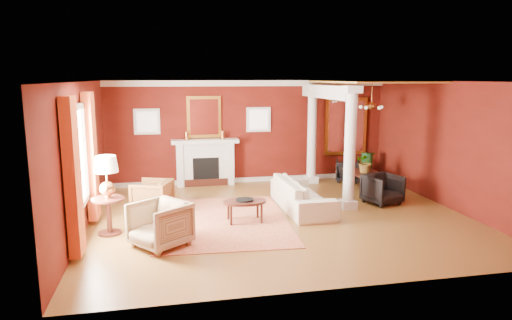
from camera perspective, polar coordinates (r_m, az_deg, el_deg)
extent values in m
plane|color=brown|center=(10.00, 2.99, -7.07)|extent=(8.00, 8.00, 0.00)
cube|color=#58120C|center=(13.06, -0.79, 3.55)|extent=(8.00, 0.04, 2.90)
cube|color=#58120C|center=(6.41, 10.97, -3.74)|extent=(8.00, 0.04, 2.90)
cube|color=#58120C|center=(9.50, -20.98, 0.32)|extent=(0.04, 7.00, 2.90)
cube|color=#58120C|center=(11.35, 23.03, 1.70)|extent=(0.04, 7.00, 2.90)
cube|color=silver|center=(9.55, 3.16, 9.78)|extent=(8.00, 7.00, 0.04)
cube|color=silver|center=(12.84, -6.35, -0.47)|extent=(1.60, 0.34, 1.20)
cube|color=black|center=(12.70, -6.26, -1.28)|extent=(0.72, 0.03, 0.70)
cube|color=black|center=(12.77, -6.23, -2.82)|extent=(1.20, 0.05, 0.20)
cube|color=silver|center=(12.70, -6.39, 2.34)|extent=(1.85, 0.42, 0.10)
cube|color=silver|center=(12.77, -9.47, -0.61)|extent=(0.16, 0.40, 1.20)
cube|color=silver|center=(12.89, -3.24, -0.38)|extent=(0.16, 0.40, 1.20)
cube|color=gold|center=(12.79, -6.52, 5.37)|extent=(0.95, 0.06, 1.15)
cube|color=white|center=(12.76, -6.51, 5.36)|extent=(0.78, 0.02, 0.98)
cube|color=silver|center=(12.77, -13.48, 4.69)|extent=(0.70, 0.06, 0.70)
cube|color=white|center=(12.74, -13.48, 4.68)|extent=(0.54, 0.02, 0.54)
cube|color=silver|center=(13.04, 0.31, 5.09)|extent=(0.70, 0.06, 0.70)
cube|color=white|center=(13.00, 0.34, 5.07)|extent=(0.54, 0.02, 0.54)
cube|color=white|center=(8.90, -21.54, 0.30)|extent=(0.03, 1.30, 1.70)
cube|color=silver|center=(8.21, -22.12, -0.52)|extent=(0.08, 0.10, 1.90)
cube|color=silver|center=(9.57, -20.63, 1.02)|extent=(0.08, 0.10, 1.90)
cube|color=#B0461E|center=(7.94, -21.94, -1.97)|extent=(0.18, 0.55, 2.60)
cube|color=#B0461E|center=(9.88, -19.91, 0.45)|extent=(0.18, 0.55, 2.60)
cube|color=silver|center=(10.78, 11.42, -5.43)|extent=(0.34, 0.34, 0.20)
cylinder|color=silver|center=(10.50, 11.68, 1.68)|extent=(0.26, 0.26, 2.50)
cube|color=silver|center=(10.39, 11.93, 8.62)|extent=(0.36, 0.36, 0.16)
cube|color=silver|center=(13.23, 6.89, -2.37)|extent=(0.34, 0.34, 0.20)
cylinder|color=silver|center=(13.00, 7.02, 3.44)|extent=(0.26, 0.26, 2.50)
cube|color=silver|center=(12.91, 7.14, 9.05)|extent=(0.36, 0.36, 0.16)
cube|color=silver|center=(11.88, 8.84, 8.42)|extent=(0.30, 3.20, 0.32)
cube|color=gold|center=(12.18, 14.27, 9.45)|extent=(2.30, 3.40, 0.04)
cube|color=gold|center=(13.84, 11.15, 4.15)|extent=(1.30, 0.06, 1.70)
cube|color=white|center=(13.81, 11.21, 4.14)|extent=(1.10, 0.02, 1.50)
cylinder|color=#B07137|center=(12.26, 14.32, 8.07)|extent=(0.02, 0.02, 0.65)
sphere|color=#B07137|center=(12.27, 14.25, 6.55)|extent=(0.20, 0.20, 0.20)
sphere|color=beige|center=(12.40, 15.42, 6.40)|extent=(0.09, 0.09, 0.09)
sphere|color=beige|center=(12.55, 14.07, 6.50)|extent=(0.09, 0.09, 0.09)
sphere|color=beige|center=(12.33, 12.96, 6.48)|extent=(0.09, 0.09, 0.09)
sphere|color=beige|center=(12.03, 13.60, 6.37)|extent=(0.09, 0.09, 0.09)
sphere|color=beige|center=(12.07, 15.16, 6.31)|extent=(0.09, 0.09, 0.09)
cube|color=silver|center=(12.93, -0.77, 9.57)|extent=(8.00, 0.08, 0.16)
cube|color=silver|center=(13.25, -0.75, -2.45)|extent=(8.00, 0.08, 0.12)
cube|color=maroon|center=(9.73, -4.23, -7.55)|extent=(2.90, 3.75, 0.01)
imported|color=beige|center=(10.47, 5.82, -3.71)|extent=(0.70, 2.35, 0.92)
imported|color=black|center=(10.48, -12.85, -4.24)|extent=(0.96, 0.98, 0.80)
imported|color=tan|center=(8.33, -11.93, -7.64)|extent=(1.18, 1.19, 0.90)
cylinder|color=black|center=(9.51, -1.43, -5.25)|extent=(0.91, 0.91, 0.05)
cylinder|color=black|center=(9.34, -3.14, -7.04)|extent=(0.05, 0.05, 0.41)
cylinder|color=black|center=(9.45, 0.70, -6.82)|extent=(0.05, 0.05, 0.41)
cylinder|color=black|center=(9.72, -3.48, -6.35)|extent=(0.05, 0.05, 0.41)
cylinder|color=black|center=(9.82, 0.21, -6.15)|extent=(0.05, 0.05, 0.41)
imported|color=black|center=(9.43, -1.74, -4.45)|extent=(0.18, 0.09, 0.25)
cylinder|color=black|center=(9.37, -17.78, -8.66)|extent=(0.45, 0.45, 0.04)
cylinder|color=black|center=(9.27, -17.89, -6.74)|extent=(0.10, 0.10, 0.69)
cylinder|color=black|center=(9.18, -18.01, -4.67)|extent=(0.61, 0.61, 0.04)
sphere|color=#B07137|center=(9.13, -18.08, -3.43)|extent=(0.29, 0.29, 0.29)
cylinder|color=#B07137|center=(9.08, -18.15, -2.18)|extent=(0.03, 0.03, 0.31)
cone|color=beige|center=(9.03, -18.25, -0.47)|extent=(0.45, 0.45, 0.31)
imported|color=black|center=(12.47, 13.66, -1.99)|extent=(0.50, 1.41, 0.78)
imported|color=black|center=(11.30, 15.54, -3.37)|extent=(0.93, 0.90, 0.78)
imported|color=black|center=(13.47, 11.36, -1.22)|extent=(0.85, 0.83, 0.69)
sphere|color=#123A1B|center=(13.67, 13.60, -1.89)|extent=(0.35, 0.35, 0.35)
cylinder|color=#123A1B|center=(13.62, 13.65, -0.85)|extent=(0.32, 0.32, 0.84)
imported|color=#26591E|center=(12.35, 13.63, 0.78)|extent=(0.66, 0.70, 0.44)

